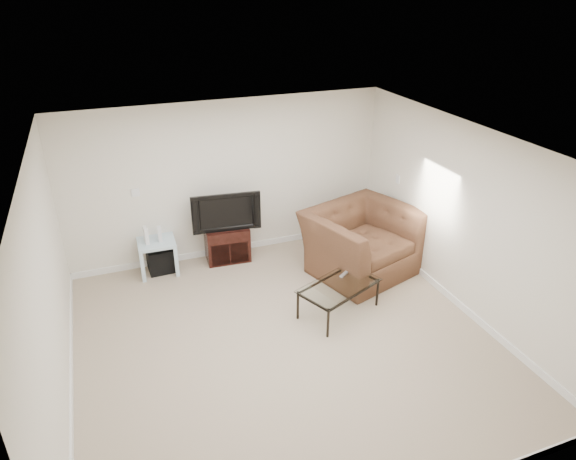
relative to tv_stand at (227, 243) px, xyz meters
name	(u,v)px	position (x,y,z in m)	size (l,w,h in m)	color
floor	(285,340)	(0.13, -2.28, -0.28)	(5.00, 5.00, 0.00)	tan
ceiling	(284,147)	(0.13, -2.28, 2.22)	(5.00, 5.00, 0.00)	white
wall_back	(228,180)	(0.13, 0.22, 0.97)	(5.00, 0.02, 2.50)	silver
wall_left	(48,297)	(-2.37, -2.28, 0.97)	(0.02, 5.00, 2.50)	silver
wall_right	(465,220)	(2.63, -2.28, 0.97)	(0.02, 5.00, 2.50)	silver
plate_back	(135,193)	(-1.27, 0.21, 0.97)	(0.12, 0.02, 0.12)	white
plate_right_switch	(398,179)	(2.62, -0.68, 0.97)	(0.02, 0.09, 0.13)	white
plate_right_outlet	(402,241)	(2.62, -0.98, 0.02)	(0.02, 0.08, 0.12)	white
tv_stand	(227,243)	(0.00, 0.00, 0.00)	(0.67, 0.47, 0.56)	black
dvd_player	(227,233)	(0.00, -0.04, 0.19)	(0.35, 0.25, 0.05)	black
television	(225,210)	(0.00, -0.03, 0.59)	(0.98, 0.20, 0.61)	black
side_table	(158,256)	(-1.09, 0.00, -0.02)	(0.55, 0.55, 0.53)	silver
subwoofer	(160,259)	(-1.05, 0.02, -0.09)	(0.38, 0.38, 0.38)	black
game_console	(146,235)	(-1.22, -0.02, 0.37)	(0.05, 0.18, 0.24)	white
game_case	(160,234)	(-1.02, -0.02, 0.35)	(0.05, 0.15, 0.21)	silver
recliner	(362,231)	(1.82, -1.08, 0.38)	(1.52, 0.99, 1.33)	brown
coffee_table	(338,299)	(1.02, -1.96, -0.07)	(1.08, 0.61, 0.42)	black
remote	(344,274)	(1.19, -1.75, 0.15)	(0.17, 0.05, 0.02)	#B2B2B7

